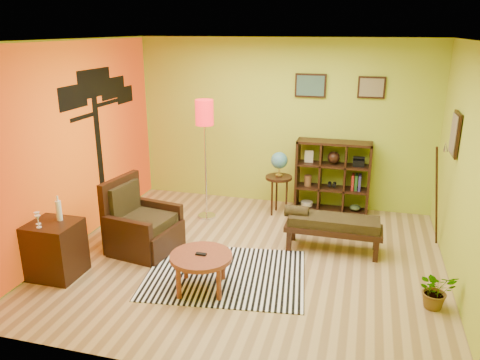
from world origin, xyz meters
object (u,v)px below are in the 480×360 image
(armchair, at_px, (141,228))
(cube_shelf, at_px, (333,177))
(coffee_table, at_px, (201,260))
(potted_plant, at_px, (435,294))
(floor_lamp, at_px, (205,123))
(bench, at_px, (331,224))
(side_cabinet, at_px, (55,249))
(globe_table, at_px, (279,168))

(armchair, relative_size, cube_shelf, 0.84)
(coffee_table, height_order, potted_plant, coffee_table)
(floor_lamp, xyz_separation_m, potted_plant, (3.26, -1.79, -1.37))
(armchair, xyz_separation_m, bench, (2.53, 0.65, 0.08))
(coffee_table, xyz_separation_m, cube_shelf, (1.27, 2.90, 0.22))
(side_cabinet, distance_m, bench, 3.58)
(floor_lamp, bearing_deg, bench, -18.37)
(coffee_table, distance_m, armchair, 1.41)
(side_cabinet, xyz_separation_m, floor_lamp, (1.18, 2.26, 1.19))
(coffee_table, xyz_separation_m, armchair, (-1.17, 0.79, -0.08))
(floor_lamp, bearing_deg, potted_plant, -28.79)
(cube_shelf, bearing_deg, bench, -86.30)
(globe_table, height_order, bench, globe_table)
(potted_plant, bearing_deg, cube_shelf, 117.16)
(armchair, distance_m, cube_shelf, 3.24)
(floor_lamp, height_order, potted_plant, floor_lamp)
(side_cabinet, relative_size, bench, 0.77)
(floor_lamp, relative_size, potted_plant, 4.40)
(armchair, height_order, floor_lamp, floor_lamp)
(side_cabinet, bearing_deg, potted_plant, 6.05)
(floor_lamp, bearing_deg, side_cabinet, -117.49)
(coffee_table, height_order, floor_lamp, floor_lamp)
(coffee_table, bearing_deg, floor_lamp, 107.57)
(coffee_table, distance_m, bench, 1.98)
(coffee_table, bearing_deg, side_cabinet, -175.12)
(potted_plant, bearing_deg, armchair, 172.85)
(coffee_table, relative_size, armchair, 0.72)
(armchair, relative_size, globe_table, 0.96)
(side_cabinet, xyz_separation_m, bench, (3.21, 1.59, 0.03))
(potted_plant, bearing_deg, coffee_table, -173.13)
(globe_table, relative_size, bench, 0.79)
(armchair, distance_m, globe_table, 2.43)
(coffee_table, relative_size, floor_lamp, 0.38)
(globe_table, bearing_deg, potted_plant, -45.96)
(side_cabinet, height_order, globe_table, globe_table)
(coffee_table, height_order, bench, bench)
(potted_plant, bearing_deg, floor_lamp, 151.21)
(armchair, height_order, potted_plant, armchair)
(floor_lamp, distance_m, bench, 2.43)
(floor_lamp, xyz_separation_m, bench, (2.03, -0.67, -1.16))
(cube_shelf, bearing_deg, globe_table, -158.01)
(floor_lamp, xyz_separation_m, cube_shelf, (1.94, 0.80, -0.94))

